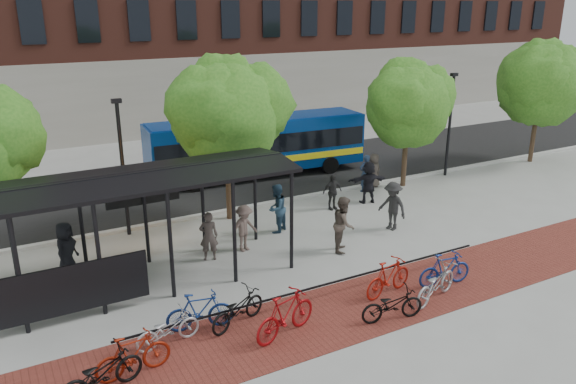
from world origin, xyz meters
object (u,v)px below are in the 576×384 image
bus_shelter (116,194)px  bike_9 (388,277)px  bike_1 (133,355)px  bike_5 (286,315)px  pedestrian_0 (66,251)px  tree_c (409,101)px  bus (258,143)px  bike_2 (168,329)px  tree_d (542,79)px  bike_3 (200,311)px  pedestrian_8 (344,224)px  tree_b (228,109)px  bike_11 (445,269)px  pedestrian_5 (368,182)px  bike_10 (436,283)px  pedestrian_6 (374,170)px  bike_4 (238,309)px  bike_0 (101,374)px  pedestrian_1 (209,236)px  pedestrian_4 (332,192)px  pedestrian_7 (365,173)px  pedestrian_2 (277,208)px  pedestrian_3 (244,228)px  pedestrian_9 (392,206)px  lamp_post_right (450,122)px  lamp_post_left (122,164)px

bus_shelter → bike_9: size_ratio=5.63×
bike_1 → bike_5: (3.89, -0.26, 0.08)m
pedestrian_0 → bike_1: bearing=-137.2°
bike_9 → tree_c: bearing=-53.2°
bus → bike_2: bus is taller
pedestrian_0 → tree_d: bearing=-47.0°
bike_3 → pedestrian_8: (6.22, 2.39, 0.45)m
tree_b → bike_11: tree_b is taller
pedestrian_5 → pedestrian_8: (-3.77, -3.66, 0.06)m
bike_10 → pedestrian_6: size_ratio=1.27×
bike_1 → bike_4: 3.12m
bike_0 → pedestrian_1: bearing=-55.6°
bike_11 → bike_1: bearing=97.4°
tree_b → pedestrian_4: (4.13, -1.15, -3.68)m
pedestrian_0 → bike_11: bearing=-83.8°
tree_c → pedestrian_7: bearing=177.3°
tree_d → bike_10: (-15.46, -9.09, -3.93)m
tree_d → bike_5: (-20.19, -8.62, -3.85)m
pedestrian_2 → pedestrian_5: (5.05, 1.03, -0.02)m
bike_0 → bike_5: 4.69m
pedestrian_0 → pedestrian_8: pedestrian_8 is taller
pedestrian_3 → pedestrian_9: pedestrian_9 is taller
pedestrian_2 → pedestrian_3: bearing=-4.4°
lamp_post_right → pedestrian_1: 14.69m
bike_11 → pedestrian_6: bearing=-15.9°
tree_c → pedestrian_7: (-2.23, 0.10, -3.17)m
pedestrian_2 → tree_c: bearing=162.3°
lamp_post_left → pedestrian_9: size_ratio=2.69×
bus_shelter → lamp_post_left: size_ratio=2.07×
bike_0 → pedestrian_5: bearing=-74.6°
bike_10 → pedestrian_6: pedestrian_6 is taller
bike_5 → pedestrian_6: pedestrian_6 is taller
bus → pedestrian_8: (-1.34, -9.62, -0.71)m
bike_3 → pedestrian_9: bearing=-58.2°
pedestrian_0 → pedestrian_9: size_ratio=0.99×
tree_d → pedestrian_6: bearing=177.5°
bike_11 → bike_4: bearing=89.8°
lamp_post_left → pedestrian_0: (-2.54, -2.69, -1.80)m
bike_1 → bike_10: bearing=-98.6°
tree_c → pedestrian_1: 12.12m
bike_0 → bike_9: size_ratio=1.05×
lamp_post_left → lamp_post_right: 16.00m
tree_c → bus: (-5.46, 4.77, -2.36)m
pedestrian_6 → pedestrian_7: bearing=20.2°
pedestrian_6 → pedestrian_7: pedestrian_7 is taller
bike_0 → bike_1: size_ratio=1.10×
tree_c → pedestrian_5: bearing=-158.5°
bike_1 → pedestrian_7: bearing=-60.4°
bike_3 → pedestrian_6: (11.54, 7.69, 0.27)m
bike_10 → pedestrian_7: bearing=-43.2°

